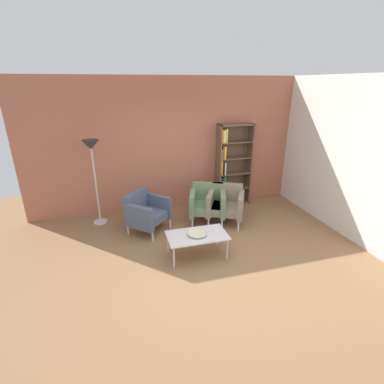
# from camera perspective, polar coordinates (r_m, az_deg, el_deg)

# --- Properties ---
(ground_plane) EXTENTS (8.32, 8.32, 0.00)m
(ground_plane) POSITION_cam_1_polar(r_m,az_deg,el_deg) (4.75, 3.30, -14.32)
(ground_plane) COLOR olive
(brick_back_panel) EXTENTS (6.40, 0.12, 2.90)m
(brick_back_panel) POSITION_cam_1_polar(r_m,az_deg,el_deg) (6.38, -3.60, 9.34)
(brick_back_panel) COLOR #B2664C
(brick_back_panel) RESTS_ON ground_plane
(plaster_right_partition) EXTENTS (0.12, 5.20, 2.90)m
(plaster_right_partition) POSITION_cam_1_polar(r_m,az_deg,el_deg) (6.08, 28.24, 6.27)
(plaster_right_partition) COLOR silver
(plaster_right_partition) RESTS_ON ground_plane
(bookshelf_tall) EXTENTS (0.80, 0.30, 1.90)m
(bookshelf_tall) POSITION_cam_1_polar(r_m,az_deg,el_deg) (6.68, 7.73, 5.22)
(bookshelf_tall) COLOR brown
(bookshelf_tall) RESTS_ON ground_plane
(coffee_table_low) EXTENTS (1.00, 0.56, 0.40)m
(coffee_table_low) POSITION_cam_1_polar(r_m,az_deg,el_deg) (4.76, 1.06, -8.95)
(coffee_table_low) COLOR silver
(coffee_table_low) RESTS_ON ground_plane
(decorative_bowl) EXTENTS (0.32, 0.32, 0.05)m
(decorative_bowl) POSITION_cam_1_polar(r_m,az_deg,el_deg) (4.72, 1.07, -8.25)
(decorative_bowl) COLOR beige
(decorative_bowl) RESTS_ON coffee_table_low
(armchair_corner_red) EXTENTS (0.88, 0.84, 0.78)m
(armchair_corner_red) POSITION_cam_1_polar(r_m,az_deg,el_deg) (5.92, 3.13, -2.14)
(armchair_corner_red) COLOR slate
(armchair_corner_red) RESTS_ON ground_plane
(armchair_by_bookshelf) EXTENTS (0.95, 0.95, 0.78)m
(armchair_by_bookshelf) POSITION_cam_1_polar(r_m,az_deg,el_deg) (5.58, -9.25, -3.89)
(armchair_by_bookshelf) COLOR #4C566B
(armchair_by_bookshelf) RESTS_ON ground_plane
(armchair_spare_guest) EXTENTS (0.93, 0.90, 0.78)m
(armchair_spare_guest) POSITION_cam_1_polar(r_m,az_deg,el_deg) (5.91, 6.81, -2.30)
(armchair_spare_guest) COLOR gray
(armchair_spare_guest) RESTS_ON ground_plane
(floor_lamp_torchiere) EXTENTS (0.32, 0.32, 1.74)m
(floor_lamp_torchiere) POSITION_cam_1_polar(r_m,az_deg,el_deg) (5.82, -19.49, 7.01)
(floor_lamp_torchiere) COLOR silver
(floor_lamp_torchiere) RESTS_ON ground_plane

